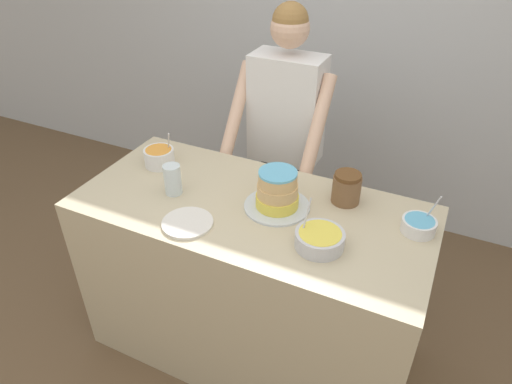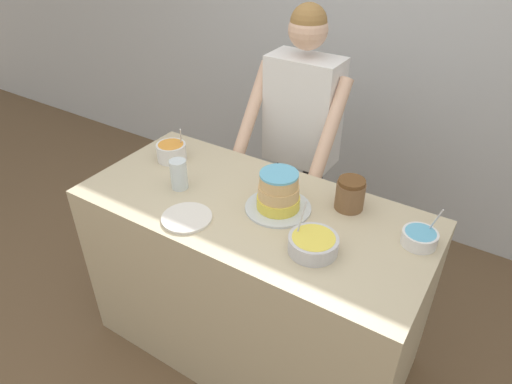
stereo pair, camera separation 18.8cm
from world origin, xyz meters
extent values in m
cube|color=silver|center=(0.00, 1.87, 1.30)|extent=(10.00, 0.05, 2.60)
cube|color=#C6B793|center=(0.00, 0.36, 0.46)|extent=(1.56, 0.73, 0.92)
cylinder|color=#2D2D38|center=(-0.21, 1.05, 0.39)|extent=(0.12, 0.12, 0.78)
cylinder|color=#2D2D38|center=(-0.04, 1.05, 0.39)|extent=(0.12, 0.12, 0.78)
cube|color=white|center=(-0.12, 1.05, 1.08)|extent=(0.38, 0.21, 0.59)
cylinder|color=beige|center=(-0.35, 0.89, 1.07)|extent=(0.07, 0.38, 0.50)
cylinder|color=beige|center=(0.10, 0.89, 1.07)|extent=(0.07, 0.38, 0.50)
sphere|color=beige|center=(-0.12, 1.05, 1.50)|extent=(0.20, 0.20, 0.20)
sphere|color=olive|center=(-0.12, 1.05, 1.54)|extent=(0.18, 0.18, 0.18)
cylinder|color=silver|center=(0.11, 0.41, 0.93)|extent=(0.29, 0.29, 0.01)
cylinder|color=#F2DB4C|center=(0.11, 0.41, 0.96)|extent=(0.19, 0.19, 0.05)
cylinder|color=#DBB275|center=(0.11, 0.41, 1.01)|extent=(0.17, 0.17, 0.05)
cylinder|color=#DBB275|center=(0.11, 0.41, 1.06)|extent=(0.16, 0.16, 0.05)
cylinder|color=#60B7E0|center=(0.11, 0.41, 1.09)|extent=(0.16, 0.16, 0.01)
cylinder|color=silver|center=(0.36, 0.24, 0.95)|extent=(0.19, 0.19, 0.07)
cylinder|color=#F2DB4C|center=(0.36, 0.24, 0.98)|extent=(0.16, 0.16, 0.01)
cylinder|color=silver|center=(0.29, 0.25, 1.02)|extent=(0.02, 0.07, 0.17)
cylinder|color=white|center=(0.68, 0.50, 0.95)|extent=(0.14, 0.14, 0.06)
cylinder|color=#60B7E0|center=(0.68, 0.50, 0.97)|extent=(0.12, 0.12, 0.01)
cylinder|color=silver|center=(0.72, 0.53, 1.01)|extent=(0.05, 0.05, 0.17)
cylinder|color=white|center=(-0.56, 0.48, 0.96)|extent=(0.15, 0.15, 0.09)
cylinder|color=#EF9938|center=(-0.56, 0.48, 1.00)|extent=(0.13, 0.13, 0.01)
cylinder|color=silver|center=(-0.53, 0.52, 1.02)|extent=(0.07, 0.07, 0.18)
cylinder|color=silver|center=(-0.36, 0.31, 0.99)|extent=(0.08, 0.08, 0.14)
cylinder|color=white|center=(-0.18, 0.14, 0.93)|extent=(0.21, 0.21, 0.01)
cylinder|color=brown|center=(0.36, 0.58, 0.98)|extent=(0.12, 0.12, 0.12)
cylinder|color=brown|center=(0.36, 0.58, 1.05)|extent=(0.11, 0.11, 0.02)
camera|label=1|loc=(0.72, -1.08, 2.08)|focal=32.00mm
camera|label=2|loc=(0.88, -0.99, 2.08)|focal=32.00mm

